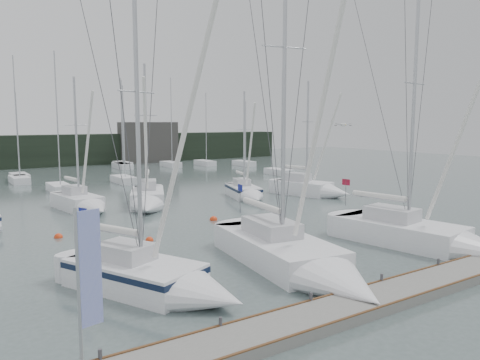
# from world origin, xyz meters

# --- Properties ---
(ground) EXTENTS (160.00, 160.00, 0.00)m
(ground) POSITION_xyz_m (0.00, 0.00, 0.00)
(ground) COLOR #4E5F5C
(ground) RESTS_ON ground
(dock) EXTENTS (24.00, 2.00, 0.40)m
(dock) POSITION_xyz_m (0.00, -5.00, 0.20)
(dock) COLOR slate
(dock) RESTS_ON ground
(far_treeline) EXTENTS (90.00, 4.00, 5.00)m
(far_treeline) POSITION_xyz_m (0.00, 62.00, 2.50)
(far_treeline) COLOR black
(far_treeline) RESTS_ON ground
(far_building_right) EXTENTS (10.00, 3.00, 7.00)m
(far_building_right) POSITION_xyz_m (18.00, 60.00, 3.50)
(far_building_right) COLOR #3F3D3A
(far_building_right) RESTS_ON ground
(mast_forest) EXTENTS (60.00, 27.41, 14.56)m
(mast_forest) POSITION_xyz_m (-2.10, 43.88, 0.49)
(mast_forest) COLOR silver
(mast_forest) RESTS_ON ground
(sailboat_near_left) EXTENTS (6.19, 8.85, 14.07)m
(sailboat_near_left) POSITION_xyz_m (-6.03, 0.44, 0.60)
(sailboat_near_left) COLOR silver
(sailboat_near_left) RESTS_ON ground
(sailboat_near_center) EXTENTS (5.07, 12.35, 18.08)m
(sailboat_near_center) POSITION_xyz_m (0.41, -0.93, 0.61)
(sailboat_near_center) COLOR silver
(sailboat_near_center) RESTS_ON ground
(sailboat_near_right) EXTENTS (4.89, 10.94, 15.66)m
(sailboat_near_right) POSITION_xyz_m (9.44, -1.63, 0.61)
(sailboat_near_right) COLOR silver
(sailboat_near_right) RESTS_ON ground
(sailboat_mid_b) EXTENTS (3.52, 7.45, 11.41)m
(sailboat_mid_b) POSITION_xyz_m (-3.73, 20.71, 0.56)
(sailboat_mid_b) COLOR silver
(sailboat_mid_b) RESTS_ON ground
(sailboat_mid_c) EXTENTS (5.59, 8.35, 12.64)m
(sailboat_mid_c) POSITION_xyz_m (0.93, 19.10, 0.64)
(sailboat_mid_c) COLOR silver
(sailboat_mid_c) RESTS_ON ground
(sailboat_mid_d) EXTENTS (4.22, 7.25, 10.63)m
(sailboat_mid_d) POSITION_xyz_m (10.47, 18.54, 0.54)
(sailboat_mid_d) COLOR silver
(sailboat_mid_d) RESTS_ON ground
(sailboat_mid_e) EXTENTS (4.83, 8.18, 11.82)m
(sailboat_mid_e) POSITION_xyz_m (17.04, 16.37, 0.61)
(sailboat_mid_e) COLOR silver
(sailboat_mid_e) RESTS_ON ground
(buoy_a) EXTENTS (0.49, 0.49, 0.49)m
(buoy_a) POSITION_xyz_m (-3.03, 9.16, 0.00)
(buoy_a) COLOR red
(buoy_a) RESTS_ON ground
(buoy_b) EXTENTS (0.58, 0.58, 0.58)m
(buoy_b) POSITION_xyz_m (3.18, 12.17, 0.00)
(buoy_b) COLOR red
(buoy_b) RESTS_ON ground
(buoy_c) EXTENTS (0.53, 0.53, 0.53)m
(buoy_c) POSITION_xyz_m (-7.43, 12.99, 0.00)
(buoy_c) COLOR red
(buoy_c) RESTS_ON ground
(dock_banner) EXTENTS (0.69, 0.21, 4.61)m
(dock_banner) POSITION_xyz_m (-10.51, -4.89, 3.12)
(dock_banner) COLOR #A9ACB1
(dock_banner) RESTS_ON dock
(seagull) EXTENTS (0.92, 0.43, 0.18)m
(seagull) POSITION_xyz_m (3.59, -0.03, 6.96)
(seagull) COLOR silver
(seagull) RESTS_ON ground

